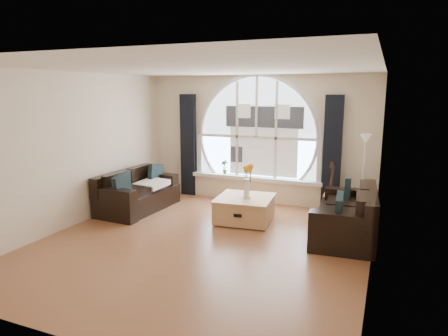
# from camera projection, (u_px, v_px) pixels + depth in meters

# --- Properties ---
(ground) EXTENTS (5.00, 5.50, 0.01)m
(ground) POSITION_uv_depth(u_px,v_px,m) (202.00, 243.00, 6.30)
(ground) COLOR brown
(ground) RESTS_ON ground
(ceiling) EXTENTS (5.00, 5.50, 0.01)m
(ceiling) POSITION_uv_depth(u_px,v_px,m) (200.00, 68.00, 5.79)
(ceiling) COLOR silver
(ceiling) RESTS_ON ground
(wall_back) EXTENTS (5.00, 0.01, 2.70)m
(wall_back) POSITION_uv_depth(u_px,v_px,m) (257.00, 139.00, 8.54)
(wall_back) COLOR beige
(wall_back) RESTS_ON ground
(wall_front) EXTENTS (5.00, 0.01, 2.70)m
(wall_front) POSITION_uv_depth(u_px,v_px,m) (67.00, 207.00, 3.55)
(wall_front) COLOR beige
(wall_front) RESTS_ON ground
(wall_left) EXTENTS (0.01, 5.50, 2.70)m
(wall_left) POSITION_uv_depth(u_px,v_px,m) (73.00, 150.00, 6.99)
(wall_left) COLOR beige
(wall_left) RESTS_ON ground
(wall_right) EXTENTS (0.01, 5.50, 2.70)m
(wall_right) POSITION_uv_depth(u_px,v_px,m) (377.00, 172.00, 5.10)
(wall_right) COLOR beige
(wall_right) RESTS_ON ground
(attic_slope) EXTENTS (0.92, 5.50, 0.72)m
(attic_slope) POSITION_uv_depth(u_px,v_px,m) (357.00, 92.00, 5.03)
(attic_slope) COLOR silver
(attic_slope) RESTS_ON ground
(arched_window) EXTENTS (2.60, 0.06, 2.15)m
(arched_window) POSITION_uv_depth(u_px,v_px,m) (257.00, 126.00, 8.46)
(arched_window) COLOR silver
(arched_window) RESTS_ON wall_back
(window_sill) EXTENTS (2.90, 0.22, 0.08)m
(window_sill) POSITION_uv_depth(u_px,v_px,m) (255.00, 178.00, 8.61)
(window_sill) COLOR white
(window_sill) RESTS_ON wall_back
(window_frame) EXTENTS (2.76, 0.08, 2.15)m
(window_frame) POSITION_uv_depth(u_px,v_px,m) (256.00, 127.00, 8.43)
(window_frame) COLOR white
(window_frame) RESTS_ON wall_back
(neighbor_house) EXTENTS (1.70, 0.02, 1.50)m
(neighbor_house) POSITION_uv_depth(u_px,v_px,m) (263.00, 133.00, 8.41)
(neighbor_house) COLOR silver
(neighbor_house) RESTS_ON wall_back
(curtain_left) EXTENTS (0.35, 0.12, 2.30)m
(curtain_left) POSITION_uv_depth(u_px,v_px,m) (188.00, 145.00, 9.07)
(curtain_left) COLOR black
(curtain_left) RESTS_ON ground
(curtain_right) EXTENTS (0.35, 0.12, 2.30)m
(curtain_right) POSITION_uv_depth(u_px,v_px,m) (332.00, 154.00, 7.86)
(curtain_right) COLOR black
(curtain_right) RESTS_ON ground
(sofa_left) EXTENTS (0.96, 1.80, 0.78)m
(sofa_left) POSITION_uv_depth(u_px,v_px,m) (138.00, 190.00, 8.01)
(sofa_left) COLOR black
(sofa_left) RESTS_ON ground
(sofa_right) EXTENTS (1.03, 1.88, 0.81)m
(sofa_right) POSITION_uv_depth(u_px,v_px,m) (346.00, 213.00, 6.51)
(sofa_right) COLOR black
(sofa_right) RESTS_ON ground
(coffee_chest) EXTENTS (1.09, 1.09, 0.49)m
(coffee_chest) POSITION_uv_depth(u_px,v_px,m) (245.00, 208.00, 7.34)
(coffee_chest) COLOR tan
(coffee_chest) RESTS_ON ground
(throw_blanket) EXTENTS (0.63, 0.63, 0.10)m
(throw_blanket) POSITION_uv_depth(u_px,v_px,m) (152.00, 184.00, 8.13)
(throw_blanket) COLOR silver
(throw_blanket) RESTS_ON sofa_left
(vase_flowers) EXTENTS (0.24, 0.24, 0.70)m
(vase_flowers) POSITION_uv_depth(u_px,v_px,m) (247.00, 177.00, 7.21)
(vase_flowers) COLOR white
(vase_flowers) RESTS_ON coffee_chest
(floor_lamp) EXTENTS (0.24, 0.24, 1.60)m
(floor_lamp) POSITION_uv_depth(u_px,v_px,m) (363.00, 177.00, 7.34)
(floor_lamp) COLOR #B2B2B2
(floor_lamp) RESTS_ON ground
(guitar) EXTENTS (0.42, 0.35, 1.06)m
(guitar) POSITION_uv_depth(u_px,v_px,m) (331.00, 188.00, 7.67)
(guitar) COLOR brown
(guitar) RESTS_ON ground
(potted_plant) EXTENTS (0.18, 0.14, 0.31)m
(potted_plant) POSITION_uv_depth(u_px,v_px,m) (224.00, 167.00, 8.84)
(potted_plant) COLOR #1E6023
(potted_plant) RESTS_ON window_sill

